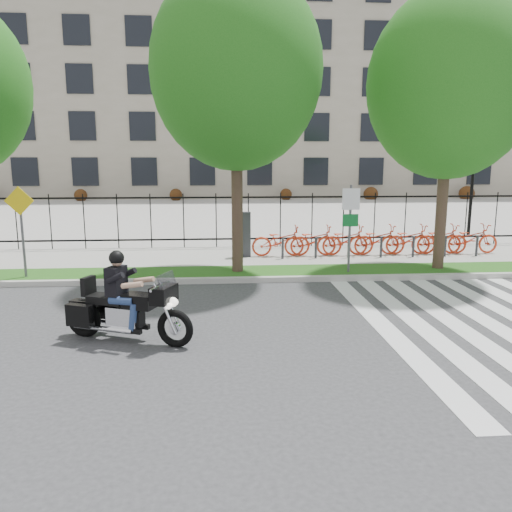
{
  "coord_description": "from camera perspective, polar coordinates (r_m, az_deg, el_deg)",
  "views": [
    {
      "loc": [
        -1.08,
        -9.29,
        3.26
      ],
      "look_at": [
        -0.17,
        3.0,
        0.95
      ],
      "focal_mm": 35.0,
      "sensor_mm": 36.0,
      "label": 1
    }
  ],
  "objects": [
    {
      "name": "ground",
      "position": [
        9.9,
        2.3,
        -8.6
      ],
      "size": [
        120.0,
        120.0,
        0.0
      ],
      "primitive_type": "plane",
      "color": "#313133",
      "rests_on": "ground"
    },
    {
      "name": "curb",
      "position": [
        13.8,
        0.38,
        -2.71
      ],
      "size": [
        60.0,
        0.2,
        0.15
      ],
      "primitive_type": "cube",
      "color": "#AFADA4",
      "rests_on": "ground"
    },
    {
      "name": "grass_verge",
      "position": [
        14.63,
        0.11,
        -1.95
      ],
      "size": [
        60.0,
        1.5,
        0.15
      ],
      "primitive_type": "cube",
      "color": "#1C4C13",
      "rests_on": "ground"
    },
    {
      "name": "sidewalk",
      "position": [
        17.07,
        -0.52,
        -0.13
      ],
      "size": [
        60.0,
        3.5,
        0.15
      ],
      "primitive_type": "cube",
      "color": "gray",
      "rests_on": "ground"
    },
    {
      "name": "plaza",
      "position": [
        34.46,
        -2.41,
        5.27
      ],
      "size": [
        80.0,
        34.0,
        0.1
      ],
      "primitive_type": "cube",
      "color": "gray",
      "rests_on": "ground"
    },
    {
      "name": "crosswalk_stripes",
      "position": [
        11.48,
        27.19,
        -7.06
      ],
      "size": [
        5.7,
        8.0,
        0.01
      ],
      "primitive_type": null,
      "color": "silver",
      "rests_on": "ground"
    },
    {
      "name": "iron_fence",
      "position": [
        18.64,
        -0.87,
        4.12
      ],
      "size": [
        30.0,
        0.06,
        2.0
      ],
      "primitive_type": null,
      "color": "black",
      "rests_on": "sidewalk"
    },
    {
      "name": "office_building",
      "position": [
        54.63,
        -3.2,
        17.66
      ],
      "size": [
        60.0,
        21.9,
        20.15
      ],
      "color": "gray",
      "rests_on": "ground"
    },
    {
      "name": "lamp_post_right",
      "position": [
        24.0,
        23.63,
        9.62
      ],
      "size": [
        1.06,
        0.7,
        4.25
      ],
      "color": "black",
      "rests_on": "ground"
    },
    {
      "name": "street_tree_1",
      "position": [
        14.46,
        -2.28,
        20.4
      ],
      "size": [
        4.72,
        4.72,
        8.29
      ],
      "color": "#39271F",
      "rests_on": "grass_verge"
    },
    {
      "name": "street_tree_2",
      "position": [
        15.82,
        21.3,
        17.82
      ],
      "size": [
        4.64,
        4.64,
        7.96
      ],
      "color": "#39271F",
      "rests_on": "grass_verge"
    },
    {
      "name": "bike_share_station",
      "position": [
        17.51,
        13.44,
        1.82
      ],
      "size": [
        8.96,
        0.88,
        1.5
      ],
      "color": "#2D2D33",
      "rests_on": "sidewalk"
    },
    {
      "name": "sign_pole_regulatory",
      "position": [
        14.44,
        10.73,
        4.4
      ],
      "size": [
        0.5,
        0.09,
        2.5
      ],
      "color": "#59595B",
      "rests_on": "grass_verge"
    },
    {
      "name": "sign_pole_warning",
      "position": [
        14.95,
        -25.27,
        3.78
      ],
      "size": [
        0.78,
        0.09,
        2.49
      ],
      "color": "#59595B",
      "rests_on": "grass_verge"
    },
    {
      "name": "motorcycle_rider",
      "position": [
        9.49,
        -14.64,
        -5.51
      ],
      "size": [
        2.51,
        1.36,
        2.05
      ],
      "color": "black",
      "rests_on": "ground"
    }
  ]
}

